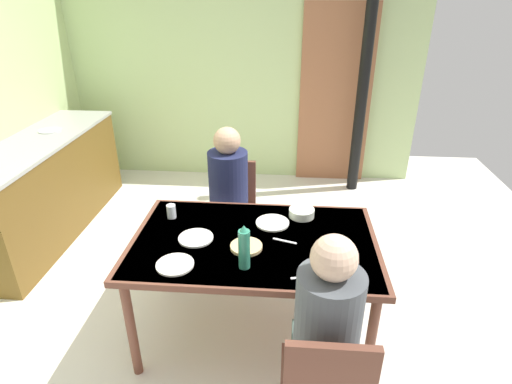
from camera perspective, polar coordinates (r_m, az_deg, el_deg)
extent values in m
plane|color=silver|center=(3.20, -7.74, -15.19)|extent=(6.44, 6.44, 0.00)
cube|color=#B9D491|center=(4.89, -2.65, 18.04)|extent=(4.14, 0.10, 2.81)
cube|color=#985E3E|center=(4.88, 10.88, 12.76)|extent=(0.80, 0.05, 2.00)
cylinder|color=black|center=(4.58, 14.91, 16.65)|extent=(0.12, 0.12, 2.81)
cube|color=brown|center=(4.31, -27.28, 0.38)|extent=(0.60, 2.01, 0.87)
cube|color=#9E9E99|center=(4.15, -28.55, 5.96)|extent=(0.61, 2.05, 0.03)
cylinder|color=#B7B7BC|center=(4.39, -26.63, 7.63)|extent=(0.21, 0.21, 0.01)
cube|color=brown|center=(2.54, -0.28, -6.98)|extent=(1.50, 0.94, 0.04)
cube|color=#DCAC8A|center=(2.53, -0.28, -6.62)|extent=(1.44, 0.90, 0.00)
cylinder|color=brown|center=(2.61, -16.89, -17.66)|extent=(0.06, 0.06, 0.70)
cylinder|color=brown|center=(2.51, 15.52, -19.56)|extent=(0.06, 0.06, 0.70)
cylinder|color=brown|center=(3.19, -12.00, -7.87)|extent=(0.06, 0.06, 0.70)
cylinder|color=brown|center=(3.11, 13.13, -8.99)|extent=(0.06, 0.06, 0.70)
cube|color=brown|center=(2.16, 9.26, -24.43)|extent=(0.40, 0.40, 0.04)
cube|color=brown|center=(1.88, 10.15, -24.61)|extent=(0.38, 0.04, 0.42)
cylinder|color=brown|center=(2.45, 4.15, -24.92)|extent=(0.04, 0.04, 0.41)
cube|color=brown|center=(3.34, -3.55, -3.53)|extent=(0.40, 0.40, 0.04)
cube|color=brown|center=(3.40, -3.24, 1.05)|extent=(0.38, 0.04, 0.42)
cylinder|color=brown|center=(3.31, -0.89, -8.80)|extent=(0.04, 0.04, 0.41)
cylinder|color=brown|center=(3.35, -6.75, -8.47)|extent=(0.04, 0.04, 0.41)
cylinder|color=brown|center=(3.59, -0.37, -5.69)|extent=(0.04, 0.04, 0.41)
cylinder|color=brown|center=(3.63, -5.75, -5.43)|extent=(0.04, 0.04, 0.41)
cube|color=#445A52|center=(2.22, 9.10, -20.25)|extent=(0.30, 0.22, 0.12)
cylinder|color=#4C5156|center=(1.96, 9.87, -17.35)|extent=(0.30, 0.30, 0.52)
sphere|color=beige|center=(1.74, 10.76, -8.95)|extent=(0.20, 0.20, 0.20)
cube|color=#20214C|center=(3.17, -3.98, -4.03)|extent=(0.30, 0.22, 0.12)
cylinder|color=#1E2347|center=(3.15, -3.84, 1.07)|extent=(0.30, 0.30, 0.52)
sphere|color=tan|center=(3.01, -4.04, 7.10)|extent=(0.20, 0.20, 0.20)
cylinder|color=#328768|center=(2.24, -1.64, -7.94)|extent=(0.06, 0.06, 0.23)
cone|color=#349272|center=(2.16, -1.69, -5.04)|extent=(0.04, 0.04, 0.04)
cylinder|color=silver|center=(2.78, 6.34, -2.85)|extent=(0.17, 0.17, 0.05)
cylinder|color=white|center=(2.50, 10.85, -7.33)|extent=(0.20, 0.20, 0.01)
cylinder|color=white|center=(2.69, 2.29, -4.27)|extent=(0.22, 0.22, 0.01)
cylinder|color=white|center=(2.35, -11.15, -9.82)|extent=(0.21, 0.21, 0.01)
cylinder|color=white|center=(2.56, -8.33, -6.30)|extent=(0.21, 0.21, 0.01)
cylinder|color=silver|center=(2.79, -11.63, -2.63)|extent=(0.06, 0.06, 0.09)
cylinder|color=#DBB77A|center=(2.45, -1.35, -7.56)|extent=(0.19, 0.19, 0.02)
cube|color=silver|center=(2.24, 6.74, -11.66)|extent=(0.15, 0.05, 0.00)
cube|color=silver|center=(2.52, 4.00, -6.78)|extent=(0.15, 0.06, 0.00)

